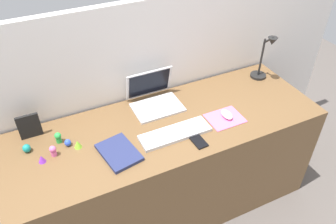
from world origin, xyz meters
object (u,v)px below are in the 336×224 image
Objects in this scene: desk_lamp at (264,59)px; toy_figurine_pink at (53,151)px; picture_frame at (29,126)px; toy_figurine_purple at (42,159)px; toy_figurine_blue at (68,143)px; keyboard at (176,133)px; cell_phone at (198,140)px; toy_figurine_teal at (27,148)px; laptop at (154,97)px; toy_figurine_lime at (78,144)px; mouse at (227,115)px; toy_figurine_green at (58,137)px; notebook_pad at (119,152)px.

desk_lamp is 1.46m from toy_figurine_pink.
picture_frame is 0.23m from toy_figurine_purple.
keyboard is at bearing -17.04° from toy_figurine_blue.
desk_lamp is at bearing 5.70° from toy_figurine_purple.
cell_phone is 0.85× the size of picture_frame.
toy_figurine_teal is 1.10× the size of toy_figurine_purple.
toy_figurine_pink is at bearing -67.92° from picture_frame.
toy_figurine_blue is 0.10m from toy_figurine_pink.
toy_figurine_blue is (-0.57, -0.15, -0.03)m from laptop.
toy_figurine_lime reaches higher than toy_figurine_purple.
mouse is 0.98m from toy_figurine_green.
toy_figurine_teal is (-0.78, 0.22, 0.01)m from keyboard.
toy_figurine_green reaches higher than cell_phone.
toy_figurine_pink is 1.49× the size of toy_figurine_purple.
toy_figurine_green is (-0.61, -0.10, -0.02)m from laptop.
toy_figurine_purple is (-1.51, -0.15, -0.14)m from desk_lamp.
toy_figurine_purple is (-0.38, 0.12, 0.01)m from notebook_pad.
toy_figurine_teal is at bearing 118.09° from toy_figurine_purple.
laptop is at bearing -0.99° from picture_frame.
toy_figurine_lime is (-1.32, -0.12, -0.13)m from desk_lamp.
desk_lamp reaches higher than mouse.
toy_figurine_green reaches higher than toy_figurine_lime.
cell_phone is 2.99× the size of toy_figurine_purple.
desk_lamp reaches higher than keyboard.
toy_figurine_blue is 0.62× the size of toy_figurine_pink.
mouse reaches higher than keyboard.
desk_lamp is (0.80, 0.26, 0.15)m from keyboard.
keyboard is at bearing -179.09° from mouse.
picture_frame reaches higher than toy_figurine_teal.
toy_figurine_teal reaches higher than mouse.
toy_figurine_green is at bearing -41.09° from picture_frame.
notebook_pad is (-0.35, -0.33, -0.04)m from laptop.
keyboard is 4.27× the size of mouse.
toy_figurine_pink is at bearing -174.88° from desk_lamp.
toy_figurine_lime is at bearing -174.60° from desk_lamp.
toy_figurine_green is at bearing -170.99° from laptop.
notebook_pad is 5.61× the size of toy_figurine_purple.
laptop is 0.75m from toy_figurine_purple.
toy_figurine_purple reaches higher than keyboard.
notebook_pad is at bearing -166.76° from desk_lamp.
mouse is 0.88m from toy_figurine_lime.
toy_figurine_pink reaches higher than cell_phone.
toy_figurine_purple is at bearing -61.91° from toy_figurine_teal.
toy_figurine_green is (-0.95, 0.22, 0.01)m from mouse.
cell_phone is at bearing -157.56° from mouse.
toy_figurine_lime is (0.21, -0.20, -0.05)m from picture_frame.
laptop reaches higher than notebook_pad.
laptop is at bearing 97.90° from cell_phone.
toy_figurine_green is at bearing 45.91° from toy_figurine_purple.
toy_figurine_green is (-0.69, 0.33, 0.03)m from cell_phone.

